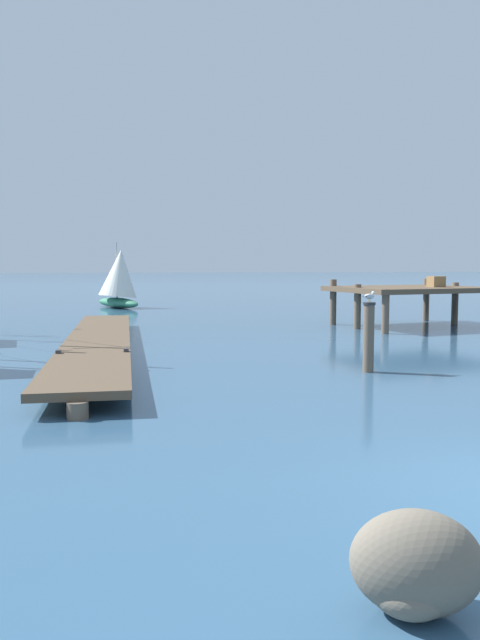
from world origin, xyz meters
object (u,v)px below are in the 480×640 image
perched_seagull (369,296)px  distant_sailboat (119,278)px  shore_rock_near_left (414,569)px  mooring_piling (369,336)px

perched_seagull → distant_sailboat: bearing=99.3°
perched_seagull → distant_sailboat: (-4.00, 24.37, -0.05)m
shore_rock_near_left → perched_seagull: bearing=65.0°
mooring_piling → shore_rock_near_left: bearing=-115.1°
distant_sailboat → perched_seagull: bearing=-80.7°
shore_rock_near_left → distant_sailboat: distant_sailboat is taller
distant_sailboat → shore_rock_near_left: bearing=-90.8°
perched_seagull → shore_rock_near_left: 10.65m
mooring_piling → shore_rock_near_left: mooring_piling is taller
mooring_piling → perched_seagull: (-0.01, -0.00, 0.95)m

